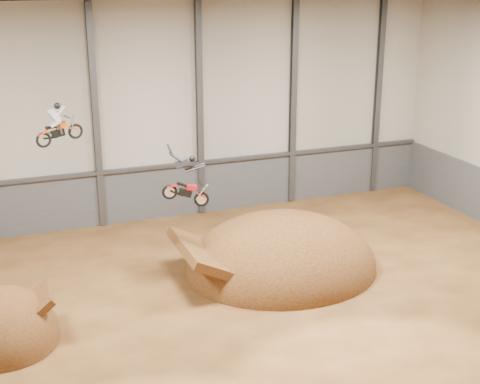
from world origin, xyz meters
The scene contains 13 objects.
floor centered at (0.00, 0.00, 0.00)m, with size 40.00×40.00×0.00m, color #523115.
back_wall centered at (0.00, 15.00, 7.00)m, with size 40.00×0.10×14.00m, color beige.
ceiling centered at (0.00, 0.00, 14.00)m, with size 40.00×40.00×0.00m, color black.
lower_band_back centered at (0.00, 14.90, 1.75)m, with size 39.80×0.18×3.50m, color #505357.
steel_rail centered at (0.00, 14.75, 3.55)m, with size 39.80×0.35×0.20m, color #47494F.
steel_column_2 centered at (-3.33, 14.80, 7.00)m, with size 0.40×0.36×13.90m, color #47494F.
steel_column_3 centered at (3.33, 14.80, 7.00)m, with size 0.40×0.36×13.90m, color #47494F.
steel_column_4 centered at (10.00, 14.80, 7.00)m, with size 0.40×0.36×13.90m, color #47494F.
steel_column_5 centered at (16.67, 14.80, 7.00)m, with size 0.40×0.36×13.90m, color #47494F.
takeoff_ramp centered at (-9.86, 2.18, 0.00)m, with size 4.72×5.45×4.72m, color #422510.
landing_ramp centered at (4.62, 4.56, 0.00)m, with size 10.69×9.46×6.17m, color #422510.
fmx_rider_a centered at (-6.35, 6.21, 8.80)m, with size 2.33×0.89×2.11m, color #CD4504, non-canonical shape.
fmx_rider_b centered at (-0.85, 4.47, 5.96)m, with size 3.18×0.91×2.72m, color red, non-canonical shape.
Camera 1 is at (-9.50, -25.89, 15.52)m, focal length 50.00 mm.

